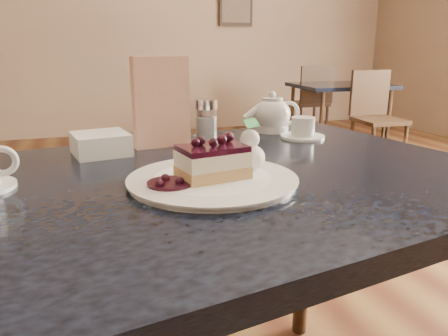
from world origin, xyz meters
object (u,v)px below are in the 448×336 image
object	(u,v)px
tea_set	(278,118)
cheesecake_slice	(212,162)
dessert_plate	(213,180)
main_table	(202,214)
bg_table_far_right	(337,144)

from	to	relation	value
tea_set	cheesecake_slice	bearing A→B (deg)	-128.78
dessert_plate	cheesecake_slice	world-z (taller)	cheesecake_slice
dessert_plate	tea_set	distance (m)	0.56
cheesecake_slice	tea_set	size ratio (longest dim) A/B	0.57
main_table	tea_set	size ratio (longest dim) A/B	5.69
main_table	dessert_plate	size ratio (longest dim) A/B	4.32
tea_set	bg_table_far_right	world-z (taller)	tea_set
cheesecake_slice	tea_set	xyz separation A→B (m)	(0.35, 0.43, 0.00)
dessert_plate	cheesecake_slice	bearing A→B (deg)	-69.44
bg_table_far_right	cheesecake_slice	bearing A→B (deg)	-123.29
main_table	bg_table_far_right	distance (m)	3.94
main_table	cheesecake_slice	xyz separation A→B (m)	(0.01, -0.05, 0.13)
main_table	tea_set	xyz separation A→B (m)	(0.36, 0.38, 0.13)
cheesecake_slice	bg_table_far_right	size ratio (longest dim) A/B	0.08
main_table	cheesecake_slice	bearing A→B (deg)	-90.00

